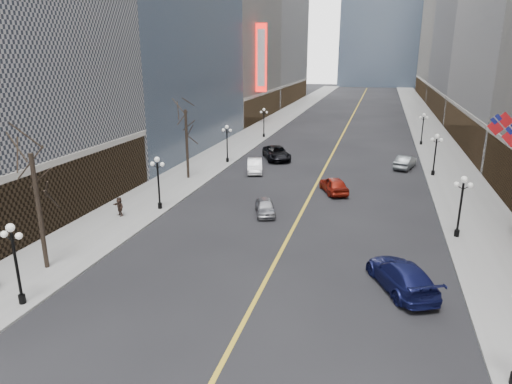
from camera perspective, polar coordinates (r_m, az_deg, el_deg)
The scene contains 21 objects.
sidewalk_east at distance 75.00m, azimuth 21.37°, elevation 5.99°, with size 6.00×230.00×0.15m, color gray.
sidewalk_west at distance 77.14m, azimuth 0.12°, elevation 7.42°, with size 6.00×230.00×0.15m, color gray.
lane_line at distance 84.63m, azimuth 11.21°, elevation 7.91°, with size 0.25×200.00×0.02m, color gold.
streetlamp_east_1 at distance 35.41m, azimuth 24.28°, elevation -0.95°, with size 1.26×0.44×4.52m.
streetlamp_east_2 at distance 52.74m, azimuth 21.53°, elevation 4.88°, with size 1.26×0.44×4.52m.
streetlamp_east_3 at distance 70.41m, azimuth 20.13°, elevation 7.81°, with size 1.26×0.44×4.52m.
streetlamp_west_0 at distance 26.72m, azimuth -27.91°, elevation -7.06°, with size 1.26×0.44×4.52m.
streetlamp_west_1 at distance 39.09m, azimuth -12.13°, elevation 1.80°, with size 1.26×0.44×4.52m.
streetlamp_west_2 at distance 55.28m, azimuth -3.64°, elevation 6.54°, with size 1.26×0.44×4.52m.
streetlamp_west_3 at distance 72.33m, azimuth 0.99°, elevation 9.05°, with size 1.26×0.44×4.52m.
flag_5 at distance 41.92m, azimuth 28.42°, elevation 7.28°, with size 2.87×0.12×2.87m.
theatre_marquee at distance 86.22m, azimuth 0.68°, elevation 16.40°, with size 2.00×0.55×12.00m.
tree_west_near at distance 29.61m, azimuth -26.07°, elevation 2.26°, with size 3.60×3.60×7.92m.
tree_west_far at distance 48.00m, azimuth -8.76°, elevation 8.83°, with size 3.60×3.60×7.92m.
car_nb_near at distance 37.91m, azimuth 1.15°, elevation -1.85°, with size 1.54×3.84×1.31m, color gray.
car_nb_mid at distance 51.33m, azimuth -0.15°, elevation 3.32°, with size 1.61×4.62×1.52m, color silver.
car_nb_far at distance 57.58m, azimuth 2.59°, elevation 4.89°, with size 2.78×6.03×1.68m, color black.
car_sb_near at distance 27.46m, azimuth 17.73°, elevation -9.93°, with size 2.34×5.76×1.67m, color #13174A.
car_sb_mid at distance 44.29m, azimuth 9.70°, elevation 0.88°, with size 1.86×4.63×1.58m, color maroon.
car_sb_far at distance 55.78m, azimuth 18.16°, elevation 3.58°, with size 1.62×4.65×1.53m, color #4C5053.
ped_west_far at distance 38.72m, azimuth -16.69°, elevation -1.74°, with size 1.45×0.42×1.57m, color #34241C.
Camera 1 is at (5.81, -3.44, 12.89)m, focal length 32.00 mm.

